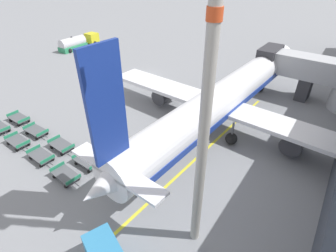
{
  "coord_description": "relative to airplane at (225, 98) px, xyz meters",
  "views": [
    {
      "loc": [
        27.76,
        -32.87,
        17.42
      ],
      "look_at": [
        13.52,
        -12.34,
        1.13
      ],
      "focal_mm": 28.0,
      "sensor_mm": 36.0,
      "label": 1
    }
  ],
  "objects": [
    {
      "name": "baggage_dolly_row_mid_a_col_c",
      "position": [
        -11.86,
        -14.41,
        -3.07
      ],
      "size": [
        3.51,
        1.75,
        0.92
      ],
      "color": "#515459",
      "rests_on": "ground_plane"
    },
    {
      "name": "ground_plane",
      "position": [
        -17.64,
        6.69,
        -3.55
      ],
      "size": [
        500.0,
        500.0,
        0.0
      ],
      "primitive_type": "plane",
      "color": "gray"
    },
    {
      "name": "baggage_dolly_row_near_col_b",
      "position": [
        -16.38,
        -16.68,
        -3.07
      ],
      "size": [
        3.5,
        1.73,
        0.92
      ],
      "color": "#515459",
      "rests_on": "ground_plane"
    },
    {
      "name": "baggage_dolly_row_mid_a_col_a",
      "position": [
        -20.88,
        -13.98,
        -3.07
      ],
      "size": [
        3.49,
        1.69,
        0.92
      ],
      "color": "#515459",
      "rests_on": "ground_plane"
    },
    {
      "name": "baggage_dolly_row_near_col_c",
      "position": [
        -12.05,
        -16.7,
        -3.07
      ],
      "size": [
        3.51,
        1.74,
        0.92
      ],
      "color": "#515459",
      "rests_on": "ground_plane"
    },
    {
      "name": "jet_bridge",
      "position": [
        8.6,
        12.97,
        0.19
      ],
      "size": [
        15.29,
        5.43,
        6.39
      ],
      "color": "#B2B5BA",
      "rests_on": "ground_plane"
    },
    {
      "name": "apron_light_mast",
      "position": [
        5.01,
        -15.37,
        7.51
      ],
      "size": [
        2.0,
        0.74,
        19.75
      ],
      "color": "#ADA89E",
      "rests_on": "ground_plane"
    },
    {
      "name": "baggage_dolly_row_mid_a_col_b",
      "position": [
        -16.56,
        -14.36,
        -3.07
      ],
      "size": [
        3.48,
        1.66,
        0.92
      ],
      "color": "#515459",
      "rests_on": "ground_plane"
    },
    {
      "name": "airplane",
      "position": [
        0.0,
        0.0,
        0.0
      ],
      "size": [
        31.66,
        40.23,
        13.49
      ],
      "color": "white",
      "rests_on": "ground_plane"
    },
    {
      "name": "baggage_dolly_row_mid_a_col_d",
      "position": [
        -7.59,
        -14.58,
        -3.07
      ],
      "size": [
        3.49,
        1.71,
        0.92
      ],
      "color": "#515459",
      "rests_on": "ground_plane"
    },
    {
      "name": "stand_guidance_stripe",
      "position": [
        0.69,
        -8.43,
        -3.54
      ],
      "size": [
        2.52,
        34.01,
        0.01
      ],
      "color": "yellow",
      "rests_on": "ground_plane"
    },
    {
      "name": "fuel_tanker_primary",
      "position": [
        -39.74,
        10.44,
        -2.33
      ],
      "size": [
        3.23,
        9.72,
        2.91
      ],
      "color": "yellow",
      "rests_on": "ground_plane"
    },
    {
      "name": "baggage_dolly_row_near_col_d",
      "position": [
        -7.72,
        -17.01,
        -3.07
      ],
      "size": [
        3.52,
        1.8,
        0.92
      ],
      "color": "#515459",
      "rests_on": "ground_plane"
    }
  ]
}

